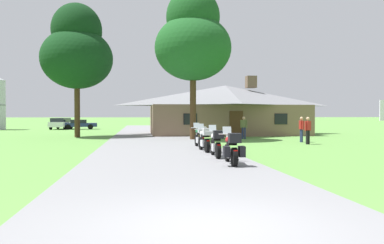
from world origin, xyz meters
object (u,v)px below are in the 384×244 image
motorcycle_green_farthest_in_row (200,137)px  bystander_red_shirt_by_tree (308,129)px  tree_left_near (77,50)px  motorcycle_white_second_in_row (216,143)px  motorcycle_red_nearest_to_camera (232,149)px  tree_by_lodge_front (193,39)px  motorcycle_silver_third_in_row (205,140)px  parked_white_suv_far_left (61,123)px  parked_navy_sedan_far_left (79,124)px  bystander_olive_shirt_near_lodge (244,126)px  bystander_red_shirt_beside_signpost (301,128)px

motorcycle_green_farthest_in_row → bystander_red_shirt_by_tree: (6.97, 1.98, 0.31)m
tree_left_near → motorcycle_white_second_in_row: bearing=-63.5°
motorcycle_red_nearest_to_camera → bystander_red_shirt_by_tree: bearing=56.2°
bystander_red_shirt_by_tree → tree_by_lodge_front: (-6.40, 4.80, 6.22)m
tree_left_near → motorcycle_silver_third_in_row: bearing=-59.8°
parked_white_suv_far_left → parked_navy_sedan_far_left: 2.36m
motorcycle_white_second_in_row → motorcycle_green_farthest_in_row: (0.06, 4.72, 0.00)m
bystander_olive_shirt_near_lodge → parked_navy_sedan_far_left: size_ratio=0.38×
motorcycle_red_nearest_to_camera → parked_navy_sedan_far_left: (-10.64, 35.96, 0.03)m
bystander_red_shirt_beside_signpost → tree_left_near: 18.34m
motorcycle_white_second_in_row → tree_by_lodge_front: 13.24m
bystander_red_shirt_by_tree → motorcycle_white_second_in_row: bearing=11.7°
motorcycle_green_farthest_in_row → parked_navy_sedan_far_left: motorcycle_green_farthest_in_row is taller
motorcycle_green_farthest_in_row → tree_left_near: bearing=122.6°
bystander_red_shirt_beside_signpost → tree_by_lodge_front: 9.68m
motorcycle_red_nearest_to_camera → parked_white_suv_far_left: bearing=112.8°
parked_white_suv_far_left → motorcycle_red_nearest_to_camera: bearing=-65.2°
bystander_olive_shirt_near_lodge → bystander_red_shirt_beside_signpost: bearing=-16.9°
parked_white_suv_far_left → bystander_red_shirt_beside_signpost: bearing=-46.3°
motorcycle_green_farthest_in_row → bystander_red_shirt_beside_signpost: 8.25m
motorcycle_silver_third_in_row → bystander_red_shirt_beside_signpost: 9.58m
bystander_olive_shirt_near_lodge → tree_left_near: (-12.62, 4.03, 6.02)m
bystander_red_shirt_by_tree → bystander_olive_shirt_near_lodge: bearing=-97.6°
motorcycle_green_farthest_in_row → parked_white_suv_far_left: (-12.91, 29.34, 0.16)m
motorcycle_silver_third_in_row → tree_by_lodge_front: tree_by_lodge_front is taller
parked_navy_sedan_far_left → bystander_red_shirt_beside_signpost: bearing=-151.5°
motorcycle_white_second_in_row → parked_white_suv_far_left: parked_white_suv_far_left is taller
motorcycle_green_farthest_in_row → tree_by_lodge_front: bearing=82.6°
parked_navy_sedan_far_left → motorcycle_green_farthest_in_row: bearing=-166.9°
tree_by_lodge_front → parked_white_suv_far_left: 27.04m
bystander_olive_shirt_near_lodge → tree_by_lodge_front: tree_by_lodge_front is taller
motorcycle_green_farthest_in_row → bystander_red_shirt_beside_signpost: bystander_red_shirt_beside_signpost is taller
motorcycle_white_second_in_row → tree_left_near: (-8.09, 16.24, 6.34)m
motorcycle_green_farthest_in_row → bystander_red_shirt_beside_signpost: (7.33, 3.76, 0.31)m
motorcycle_green_farthest_in_row → motorcycle_red_nearest_to_camera: bearing=-92.5°
bystander_olive_shirt_near_lodge → tree_left_near: size_ratio=0.16×
motorcycle_red_nearest_to_camera → bystander_olive_shirt_near_lodge: (4.45, 14.68, 0.32)m
parked_navy_sedan_far_left → tree_left_near: bearing=-179.0°
motorcycle_silver_third_in_row → parked_white_suv_far_left: (-12.79, 31.60, 0.16)m
bystander_red_shirt_by_tree → parked_navy_sedan_far_left: bearing=-88.6°
motorcycle_white_second_in_row → parked_navy_sedan_far_left: bearing=109.6°
tree_by_lodge_front → parked_navy_sedan_far_left: bearing=117.0°
motorcycle_silver_third_in_row → parked_white_suv_far_left: size_ratio=0.44×
bystander_red_shirt_by_tree → tree_left_near: bearing=-64.2°
motorcycle_red_nearest_to_camera → motorcycle_silver_third_in_row: size_ratio=1.00×
motorcycle_red_nearest_to_camera → motorcycle_silver_third_in_row: bearing=94.9°
motorcycle_green_farthest_in_row → tree_left_near: tree_left_near is taller
parked_white_suv_far_left → parked_navy_sedan_far_left: size_ratio=1.08×
motorcycle_red_nearest_to_camera → motorcycle_silver_third_in_row: (-0.14, 4.93, 0.01)m
motorcycle_red_nearest_to_camera → bystander_red_shirt_beside_signpost: size_ratio=1.25×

